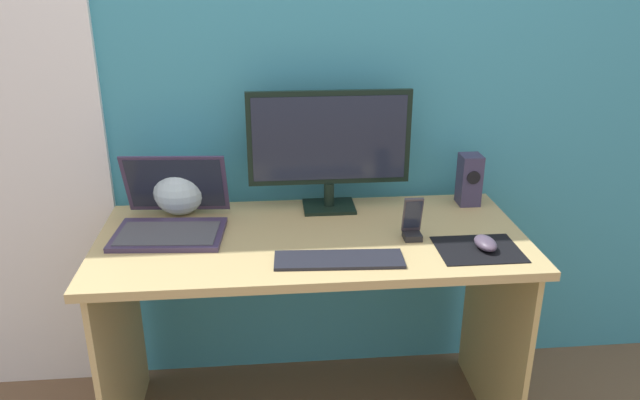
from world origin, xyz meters
TOP-DOWN VIEW (x-y plane):
  - wall_back at (0.00, 0.37)m, footprint 6.00×0.04m
  - desk at (0.00, 0.00)m, footprint 1.36×0.62m
  - monitor at (0.08, 0.22)m, footprint 0.56×0.14m
  - speaker_right at (0.58, 0.22)m, footprint 0.07×0.08m
  - laptop at (-0.45, 0.08)m, footprint 0.36×0.34m
  - fishbowl at (-0.44, 0.23)m, footprint 0.18×0.18m
  - keyboard_external at (0.06, -0.19)m, footprint 0.38×0.13m
  - mousepad at (0.50, -0.15)m, footprint 0.25×0.20m
  - mouse at (0.52, -0.15)m, footprint 0.07×0.10m
  - phone_in_dock at (0.31, -0.05)m, footprint 0.06×0.06m

SIDE VIEW (x-z plane):
  - desk at x=0.00m, z-range 0.21..0.96m
  - mousepad at x=0.50m, z-range 0.74..0.75m
  - keyboard_external at x=0.06m, z-range 0.74..0.75m
  - mouse at x=0.52m, z-range 0.75..0.78m
  - laptop at x=-0.45m, z-range 0.68..0.91m
  - phone_in_dock at x=0.31m, z-range 0.72..0.86m
  - fishbowl at x=-0.44m, z-range 0.74..0.92m
  - speaker_right at x=0.58m, z-range 0.74..0.93m
  - monitor at x=0.08m, z-range 0.77..1.19m
  - wall_back at x=0.00m, z-range 0.00..2.50m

